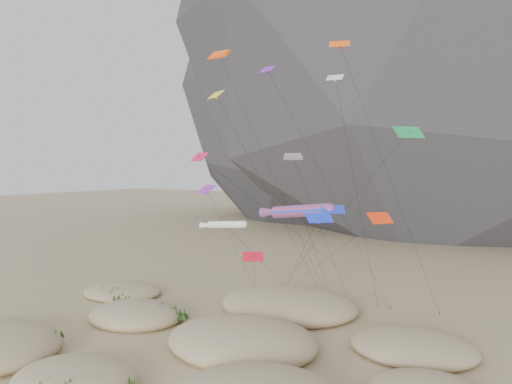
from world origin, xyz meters
TOP-DOWN VIEW (x-y plane):
  - ground at (0.00, 0.00)m, footprint 500.00×500.00m
  - dunes at (-2.11, 4.11)m, footprint 51.16×39.35m
  - dune_grass at (-1.81, 3.84)m, footprint 43.32×30.51m
  - kite_stakes at (1.69, 25.05)m, footprint 24.08×3.38m
  - rainbow_tube_kite at (3.92, 11.13)m, footprint 8.85×16.85m
  - white_tube_kite at (-2.64, 7.69)m, footprint 5.86×17.62m
  - orange_parafoil at (-6.85, 13.32)m, footprint 9.27×13.52m
  - multi_parafoil at (2.22, 13.56)m, footprint 4.27×10.26m
  - delta_kites at (3.57, 11.62)m, footprint 24.29×22.71m

SIDE VIEW (x-z plane):
  - ground at x=0.00m, z-range 0.00..0.00m
  - kite_stakes at x=1.69m, z-range 0.00..0.30m
  - dunes at x=-2.11m, z-range -1.22..2.66m
  - dune_grass at x=-1.81m, z-range 0.08..1.58m
  - white_tube_kite at x=-2.64m, z-range 5.24..16.91m
  - rainbow_tube_kite at x=3.92m, z-range 5.75..19.24m
  - delta_kites at x=3.57m, z-range 2.74..31.84m
  - multi_parafoil at x=2.22m, z-range 8.51..26.83m
  - orange_parafoil at x=-6.85m, z-range 14.08..44.01m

